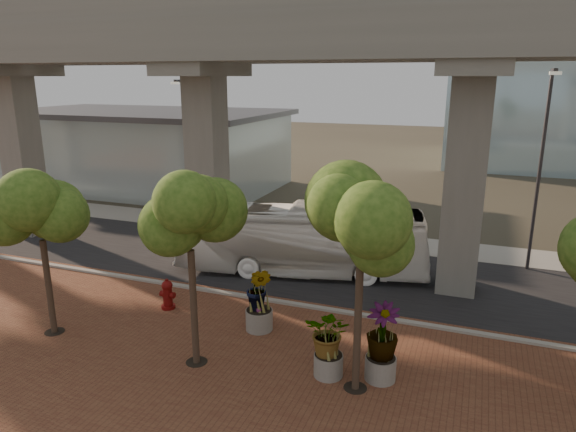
% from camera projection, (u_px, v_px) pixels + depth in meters
% --- Properties ---
extents(ground, '(160.00, 160.00, 0.00)m').
position_uv_depth(ground, '(310.00, 288.00, 22.55)').
color(ground, '#3A362A').
rests_on(ground, ground).
extents(brick_plaza, '(70.00, 13.00, 0.06)m').
position_uv_depth(brick_plaza, '(226.00, 387.00, 15.31)').
color(brick_plaza, brown).
rests_on(brick_plaza, ground).
extents(asphalt_road, '(90.00, 8.00, 0.04)m').
position_uv_depth(asphalt_road, '(323.00, 272.00, 24.35)').
color(asphalt_road, black).
rests_on(asphalt_road, ground).
extents(curb_strip, '(70.00, 0.25, 0.16)m').
position_uv_depth(curb_strip, '(294.00, 305.00, 20.72)').
color(curb_strip, '#9C9A91').
rests_on(curb_strip, ground).
extents(far_sidewalk, '(90.00, 3.00, 0.06)m').
position_uv_depth(far_sidewalk, '(351.00, 239.00, 29.31)').
color(far_sidewalk, '#9C9A91').
rests_on(far_sidewalk, ground).
extents(transit_viaduct, '(72.00, 5.60, 12.40)m').
position_uv_depth(transit_viaduct, '(326.00, 117.00, 22.44)').
color(transit_viaduct, gray).
rests_on(transit_viaduct, ground).
extents(station_pavilion, '(23.00, 13.00, 6.30)m').
position_uv_depth(station_pavilion, '(143.00, 148.00, 42.94)').
color(station_pavilion, '#A6B9BE').
rests_on(station_pavilion, ground).
extents(transit_bus, '(11.94, 5.02, 3.24)m').
position_uv_depth(transit_bus, '(301.00, 240.00, 23.93)').
color(transit_bus, white).
rests_on(transit_bus, ground).
extents(fire_hydrant, '(0.62, 0.56, 1.24)m').
position_uv_depth(fire_hydrant, '(168.00, 294.00, 20.32)').
color(fire_hydrant, maroon).
rests_on(fire_hydrant, ground).
extents(planter_front, '(2.01, 2.01, 2.21)m').
position_uv_depth(planter_front, '(329.00, 336.00, 15.51)').
color(planter_front, gray).
rests_on(planter_front, ground).
extents(planter_right, '(2.31, 2.31, 2.46)m').
position_uv_depth(planter_right, '(382.00, 335.00, 15.28)').
color(planter_right, '#A09D90').
rests_on(planter_right, ground).
extents(planter_left, '(2.19, 2.19, 2.41)m').
position_uv_depth(planter_left, '(259.00, 292.00, 18.37)').
color(planter_left, gray).
rests_on(planter_left, ground).
extents(street_tree_far_west, '(3.70, 3.70, 6.26)m').
position_uv_depth(street_tree_far_west, '(39.00, 210.00, 17.36)').
color(street_tree_far_west, '#4C392B').
rests_on(street_tree_far_west, ground).
extents(street_tree_near_west, '(3.41, 3.41, 6.38)m').
position_uv_depth(street_tree_near_west, '(189.00, 219.00, 15.33)').
color(street_tree_near_west, '#4C392B').
rests_on(street_tree_near_west, ground).
extents(street_tree_near_east, '(3.64, 3.64, 6.66)m').
position_uv_depth(street_tree_near_east, '(362.00, 227.00, 13.91)').
color(street_tree_near_east, '#4C392B').
rests_on(street_tree_near_east, ground).
extents(streetlamp_west, '(0.43, 1.27, 8.78)m').
position_uv_depth(streetlamp_west, '(187.00, 143.00, 30.80)').
color(streetlamp_west, '#29282D').
rests_on(streetlamp_west, ground).
extents(streetlamp_east, '(0.46, 1.34, 9.28)m').
position_uv_depth(streetlamp_east, '(542.00, 158.00, 23.18)').
color(streetlamp_east, '#303035').
rests_on(streetlamp_east, ground).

